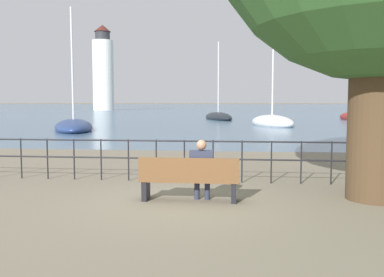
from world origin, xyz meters
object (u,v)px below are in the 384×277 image
at_px(seated_person_left, 202,167).
at_px(park_bench, 189,180).
at_px(harbor_lighthouse, 103,71).
at_px(sailboat_0, 218,117).
at_px(sailboat_1, 360,117).
at_px(sailboat_2, 74,127).
at_px(sailboat_4, 272,122).

bearing_deg(seated_person_left, park_bench, -162.59).
relative_size(park_bench, harbor_lighthouse, 0.10).
distance_m(seated_person_left, harbor_lighthouse, 91.32).
height_order(sailboat_0, sailboat_1, sailboat_1).
distance_m(sailboat_2, harbor_lighthouse, 68.93).
bearing_deg(park_bench, harbor_lighthouse, 108.80).
bearing_deg(sailboat_4, park_bench, -121.44).
xyz_separation_m(seated_person_left, sailboat_4, (3.51, 26.97, -0.39)).
bearing_deg(sailboat_2, sailboat_4, 4.41).
xyz_separation_m(park_bench, seated_person_left, (0.25, 0.08, 0.24)).
xyz_separation_m(sailboat_1, harbor_lighthouse, (-43.08, 47.88, 8.54)).
bearing_deg(sailboat_4, seated_person_left, -120.95).
relative_size(sailboat_1, sailboat_4, 1.32).
xyz_separation_m(park_bench, sailboat_2, (-10.44, 20.36, -0.19)).
bearing_deg(sailboat_1, sailboat_2, -157.59).
height_order(sailboat_0, harbor_lighthouse, harbor_lighthouse).
distance_m(park_bench, seated_person_left, 0.35).
bearing_deg(sailboat_0, sailboat_1, -20.48).
xyz_separation_m(sailboat_0, sailboat_4, (4.96, -12.17, 0.03)).
distance_m(sailboat_0, sailboat_1, 15.02).
bearing_deg(sailboat_1, park_bench, -123.82).
height_order(sailboat_1, sailboat_2, sailboat_1).
height_order(sailboat_4, harbor_lighthouse, harbor_lighthouse).
bearing_deg(harbor_lighthouse, park_bench, -71.20).
height_order(seated_person_left, sailboat_2, sailboat_2).
relative_size(seated_person_left, sailboat_0, 0.14).
distance_m(sailboat_1, sailboat_4, 15.01).
xyz_separation_m(park_bench, harbor_lighthouse, (-29.30, 86.10, 8.42)).
relative_size(park_bench, sailboat_4, 0.26).
bearing_deg(sailboat_4, harbor_lighthouse, 95.71).
bearing_deg(sailboat_1, harbor_lighthouse, 117.99).
bearing_deg(harbor_lighthouse, sailboat_1, -48.02).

